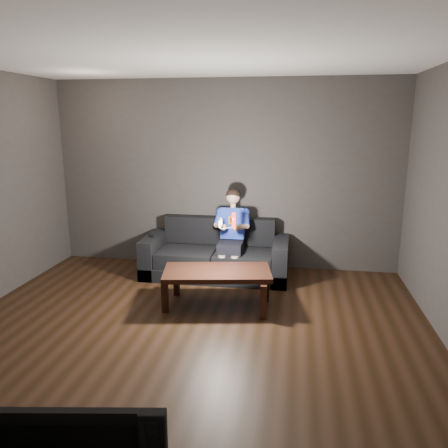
# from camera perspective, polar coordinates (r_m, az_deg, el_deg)

# --- Properties ---
(floor) EXTENTS (5.00, 5.00, 0.00)m
(floor) POSITION_cam_1_polar(r_m,az_deg,el_deg) (4.39, -5.43, -15.52)
(floor) COLOR black
(floor) RESTS_ON ground
(back_wall) EXTENTS (5.00, 0.04, 2.70)m
(back_wall) POSITION_cam_1_polar(r_m,az_deg,el_deg) (6.34, 0.06, 6.42)
(back_wall) COLOR #3A3533
(back_wall) RESTS_ON ground
(ceiling) EXTENTS (5.00, 5.00, 0.02)m
(ceiling) POSITION_cam_1_polar(r_m,az_deg,el_deg) (3.89, -6.37, 21.92)
(ceiling) COLOR white
(ceiling) RESTS_ON back_wall
(sofa) EXTENTS (1.98, 0.86, 0.77)m
(sofa) POSITION_cam_1_polar(r_m,az_deg,el_deg) (6.11, -1.03, -4.43)
(sofa) COLOR black
(sofa) RESTS_ON floor
(child) EXTENTS (0.48, 0.59, 1.18)m
(child) POSITION_cam_1_polar(r_m,az_deg,el_deg) (5.91, 1.03, -0.55)
(child) COLOR black
(child) RESTS_ON sofa
(wii_remote_red) EXTENTS (0.06, 0.08, 0.20)m
(wii_remote_red) POSITION_cam_1_polar(r_m,az_deg,el_deg) (5.41, 1.28, 0.49)
(wii_remote_red) COLOR red
(wii_remote_red) RESTS_ON child
(nunchuk_white) EXTENTS (0.07, 0.09, 0.15)m
(nunchuk_white) POSITION_cam_1_polar(r_m,az_deg,el_deg) (5.45, -0.49, 0.14)
(nunchuk_white) COLOR white
(nunchuk_white) RESTS_ON child
(wii_remote_black) EXTENTS (0.07, 0.14, 0.03)m
(wii_remote_black) POSITION_cam_1_polar(r_m,az_deg,el_deg) (6.17, -9.35, -1.48)
(wii_remote_black) COLOR black
(wii_remote_black) RESTS_ON sofa
(coffee_table) EXTENTS (1.31, 0.81, 0.44)m
(coffee_table) POSITION_cam_1_polar(r_m,az_deg,el_deg) (5.05, -0.90, -6.69)
(coffee_table) COLOR black
(coffee_table) RESTS_ON floor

